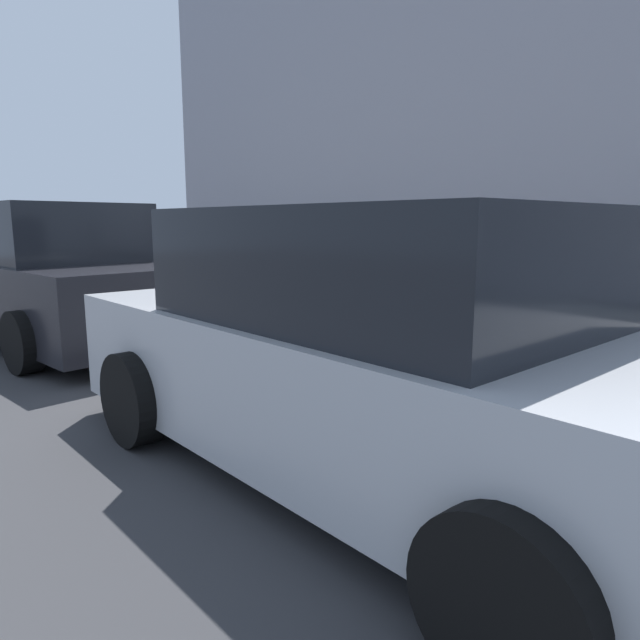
{
  "coord_description": "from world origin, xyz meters",
  "views": [
    {
      "loc": [
        -6.19,
        4.26,
        1.5
      ],
      "look_at": [
        -1.9,
        0.09,
        0.45
      ],
      "focal_mm": 31.68,
      "sensor_mm": 36.0,
      "label": 1
    }
  ],
  "objects": [
    {
      "name": "parking_meter",
      "position": [
        -4.64,
        -0.81,
        0.97
      ],
      "size": [
        0.12,
        0.09,
        1.27
      ],
      "color": "slate",
      "rests_on": "sidewalk_curb"
    },
    {
      "name": "suitcase_maroon_0",
      "position": [
        -3.72,
        -0.6,
        0.49
      ],
      "size": [
        0.47,
        0.24,
        0.91
      ],
      "color": "maroon",
      "rests_on": "sidewalk_curb"
    },
    {
      "name": "bollard_post",
      "position": [
        1.13,
        -0.41,
        0.6
      ],
      "size": [
        0.16,
        0.16,
        0.92
      ],
      "primitive_type": "cylinder",
      "color": "#333338",
      "rests_on": "sidewalk_curb"
    },
    {
      "name": "sidewalk_curb",
      "position": [
        0.0,
        -2.5,
        0.07
      ],
      "size": [
        18.0,
        5.0,
        0.14
      ],
      "primitive_type": "cube",
      "color": "#ADA89E",
      "rests_on": "ground_plane"
    },
    {
      "name": "suitcase_navy_6",
      "position": [
        -0.75,
        -0.64,
        0.43
      ],
      "size": [
        0.43,
        0.27,
        0.64
      ],
      "color": "navy",
      "rests_on": "sidewalk_curb"
    },
    {
      "name": "fire_hydrant",
      "position": [
        0.54,
        -0.56,
        0.54
      ],
      "size": [
        0.39,
        0.21,
        0.76
      ],
      "color": "red",
      "rests_on": "sidewalk_curb"
    },
    {
      "name": "suitcase_red_2",
      "position": [
        -2.69,
        -0.59,
        0.42
      ],
      "size": [
        0.47,
        0.24,
        0.82
      ],
      "color": "red",
      "rests_on": "sidewalk_curb"
    },
    {
      "name": "ground_plane",
      "position": [
        0.0,
        0.0,
        0.0
      ],
      "size": [
        40.0,
        40.0,
        0.0
      ],
      "primitive_type": "plane",
      "color": "#333335"
    },
    {
      "name": "suitcase_olive_3",
      "position": [
        -2.21,
        -0.57,
        0.47
      ],
      "size": [
        0.4,
        0.27,
        0.72
      ],
      "color": "#59601E",
      "rests_on": "sidewalk_curb"
    },
    {
      "name": "suitcase_silver_5",
      "position": [
        -1.22,
        -0.52,
        0.41
      ],
      "size": [
        0.42,
        0.25,
        0.87
      ],
      "color": "#9EA0A8",
      "rests_on": "sidewalk_curb"
    },
    {
      "name": "suitcase_maroon_7",
      "position": [
        -0.26,
        -0.62,
        0.4
      ],
      "size": [
        0.47,
        0.27,
        0.59
      ],
      "color": "maroon",
      "rests_on": "sidewalk_curb"
    },
    {
      "name": "suitcase_black_1",
      "position": [
        -3.2,
        -0.62,
        0.52
      ],
      "size": [
        0.46,
        0.27,
        0.82
      ],
      "color": "black",
      "rests_on": "sidewalk_curb"
    },
    {
      "name": "parked_car_silver_0",
      "position": [
        -4.1,
        1.73,
        0.74
      ],
      "size": [
        4.55,
        2.22,
        1.57
      ],
      "color": "#B2B5BA",
      "rests_on": "ground_plane"
    },
    {
      "name": "parked_car_charcoal_1",
      "position": [
        1.31,
        1.73,
        0.8
      ],
      "size": [
        4.84,
        2.16,
        1.71
      ],
      "color": "black",
      "rests_on": "ground_plane"
    },
    {
      "name": "suitcase_teal_4",
      "position": [
        -1.72,
        -0.57,
        0.42
      ],
      "size": [
        0.49,
        0.21,
        0.81
      ],
      "color": "#0F606B",
      "rests_on": "sidewalk_curb"
    },
    {
      "name": "building_facade_sidewalk_side",
      "position": [
        0.0,
        -8.23,
        4.72
      ],
      "size": [
        24.0,
        3.0,
        9.43
      ],
      "primitive_type": "cube",
      "color": "gray",
      "rests_on": "ground_plane"
    }
  ]
}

